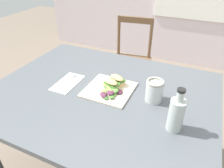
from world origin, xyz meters
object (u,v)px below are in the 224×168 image
object	(u,v)px
bottle_cold_brew	(176,116)
plate_lunch	(109,90)
fork_on_napkin	(69,81)
mason_jar_iced_tea	(154,92)
dining_table	(102,106)
chair_wooden_far	(130,61)
sandwich_half_front	(111,84)
sandwich_half_back	(117,80)

from	to	relation	value
bottle_cold_brew	plate_lunch	bearing A→B (deg)	158.65
fork_on_napkin	mason_jar_iced_tea	size ratio (longest dim) A/B	1.51
dining_table	chair_wooden_far	size ratio (longest dim) A/B	1.47
sandwich_half_front	bottle_cold_brew	bearing A→B (deg)	-23.39
dining_table	mason_jar_iced_tea	world-z (taller)	mason_jar_iced_tea
dining_table	bottle_cold_brew	world-z (taller)	bottle_cold_brew
sandwich_half_back	sandwich_half_front	bearing A→B (deg)	-103.96
bottle_cold_brew	fork_on_napkin	bearing A→B (deg)	168.27
sandwich_half_back	bottle_cold_brew	xyz separation A→B (m)	(0.38, -0.22, 0.04)
dining_table	sandwich_half_front	xyz separation A→B (m)	(0.05, 0.04, 0.15)
bottle_cold_brew	chair_wooden_far	bearing A→B (deg)	118.33
chair_wooden_far	sandwich_half_front	distance (m)	1.03
chair_wooden_far	fork_on_napkin	size ratio (longest dim) A/B	4.70
plate_lunch	bottle_cold_brew	distance (m)	0.43
chair_wooden_far	bottle_cold_brew	world-z (taller)	bottle_cold_brew
dining_table	chair_wooden_far	world-z (taller)	chair_wooden_far
sandwich_half_front	bottle_cold_brew	distance (m)	0.43
dining_table	sandwich_half_back	distance (m)	0.19
sandwich_half_front	mason_jar_iced_tea	bearing A→B (deg)	0.43
chair_wooden_far	sandwich_half_front	bearing A→B (deg)	-77.25
fork_on_napkin	bottle_cold_brew	distance (m)	0.68
fork_on_napkin	sandwich_half_front	bearing A→B (deg)	6.55
chair_wooden_far	bottle_cold_brew	size ratio (longest dim) A/B	4.02
bottle_cold_brew	mason_jar_iced_tea	bearing A→B (deg)	129.25
sandwich_half_back	mason_jar_iced_tea	distance (m)	0.24
fork_on_napkin	mason_jar_iced_tea	distance (m)	0.52
mason_jar_iced_tea	fork_on_napkin	bearing A→B (deg)	-176.38
sandwich_half_back	mason_jar_iced_tea	xyz separation A→B (m)	(0.24, -0.05, 0.02)
fork_on_napkin	sandwich_half_back	bearing A→B (deg)	16.74
sandwich_half_front	sandwich_half_back	world-z (taller)	same
dining_table	bottle_cold_brew	bearing A→B (deg)	-16.83
chair_wooden_far	sandwich_half_back	world-z (taller)	chair_wooden_far
chair_wooden_far	sandwich_half_back	bearing A→B (deg)	-75.69
plate_lunch	dining_table	bearing A→B (deg)	-150.11
chair_wooden_far	plate_lunch	world-z (taller)	chair_wooden_far
plate_lunch	mason_jar_iced_tea	world-z (taller)	mason_jar_iced_tea
chair_wooden_far	bottle_cold_brew	distance (m)	1.33
chair_wooden_far	fork_on_napkin	bearing A→B (deg)	-93.25
sandwich_half_front	fork_on_napkin	bearing A→B (deg)	-173.45
dining_table	bottle_cold_brew	distance (m)	0.49
plate_lunch	sandwich_half_front	size ratio (longest dim) A/B	2.57
plate_lunch	fork_on_napkin	world-z (taller)	plate_lunch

